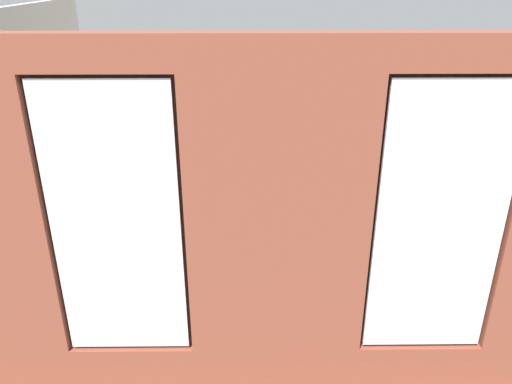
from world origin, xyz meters
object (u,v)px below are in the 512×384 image
potted_plant_between_couches (392,283)px  potted_plant_mid_room_small (332,209)px  cup_ceramic (238,220)px  couch_left (445,241)px  table_plant_small (260,207)px  potted_plant_corner_near_left (409,152)px  candle_jar (230,215)px  remote_silver (197,223)px  remote_black (217,214)px  potted_plant_near_tv (69,286)px  coffee_table (231,222)px  papasan_chair (232,179)px  tv_flatscreen (47,204)px  couch_by_window (238,316)px  media_console (56,253)px

potted_plant_between_couches → potted_plant_mid_room_small: bearing=-85.0°
cup_ceramic → couch_left: bearing=172.6°
table_plant_small → potted_plant_corner_near_left: bearing=-146.0°
candle_jar → potted_plant_corner_near_left: potted_plant_corner_near_left is taller
remote_silver → remote_black: bearing=-22.8°
potted_plant_near_tv → remote_black: bearing=-126.0°
remote_silver → potted_plant_between_couches: bearing=-107.6°
potted_plant_mid_room_small → cup_ceramic: bearing=23.5°
cup_ceramic → potted_plant_corner_near_left: bearing=-144.6°
potted_plant_between_couches → remote_silver: bearing=-40.3°
coffee_table → papasan_chair: bearing=-88.9°
tv_flatscreen → potted_plant_corner_near_left: size_ratio=0.87×
potted_plant_near_tv → potted_plant_between_couches: bearing=177.4°
cup_ceramic → potted_plant_corner_near_left: (-2.70, -1.92, 0.22)m
couch_left → candle_jar: couch_left is taller
table_plant_small → papasan_chair: papasan_chair is taller
couch_left → potted_plant_near_tv: (4.14, 1.25, 0.24)m
remote_black → potted_plant_between_couches: bearing=14.6°
potted_plant_corner_near_left → potted_plant_near_tv: potted_plant_corner_near_left is taller
potted_plant_near_tv → potted_plant_mid_room_small: potted_plant_near_tv is taller
couch_by_window → potted_plant_mid_room_small: bearing=-118.3°
couch_left → table_plant_small: (2.25, -0.62, 0.18)m
remote_silver → papasan_chair: 1.49m
potted_plant_mid_room_small → potted_plant_between_couches: potted_plant_between_couches is taller
remote_black → potted_plant_between_couches: 2.65m
remote_black → candle_jar: bearing=30.6°
remote_silver → media_console: 1.71m
papasan_chair → couch_left: bearing=146.5°
potted_plant_near_tv → candle_jar: bearing=-131.3°
couch_by_window → remote_silver: bearing=-72.1°
couch_by_window → remote_black: (0.32, -2.00, 0.10)m
media_console → potted_plant_mid_room_small: (-3.45, -1.04, 0.06)m
couch_by_window → couch_left: (-2.50, -1.43, -0.00)m
potted_plant_near_tv → potted_plant_mid_room_small: (-2.89, -2.14, -0.23)m
remote_black → potted_plant_near_tv: bearing=-63.5°
remote_black → tv_flatscreen: tv_flatscreen is taller
remote_silver → papasan_chair: bearing=7.1°
candle_jar → remote_silver: bearing=17.3°
candle_jar → remote_black: bearing=-31.9°
candle_jar → potted_plant_near_tv: bearing=48.7°
papasan_chair → potted_plant_corner_near_left: 2.89m
couch_left → potted_plant_between_couches: potted_plant_between_couches is taller
couch_left → table_plant_small: 2.34m
candle_jar → coffee_table: bearing=14.0°
candle_jar → potted_plant_near_tv: 2.27m
remote_black → tv_flatscreen: 2.08m
cup_ceramic → table_plant_small: table_plant_small is taller
candle_jar → potted_plant_mid_room_small: potted_plant_mid_room_small is taller
remote_black → potted_plant_mid_room_small: (-1.57, -0.32, -0.09)m
potted_plant_near_tv → couch_by_window: bearing=173.7°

